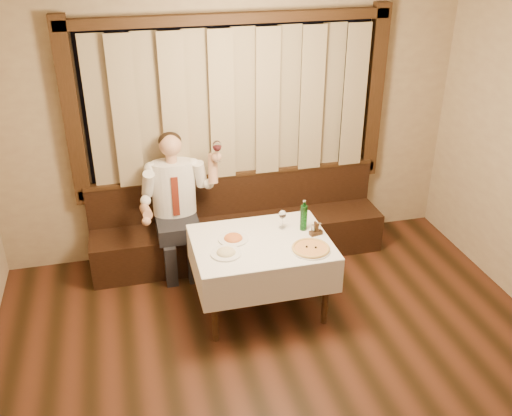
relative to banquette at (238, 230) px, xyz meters
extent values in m
cube|color=silver|center=(0.00, -2.72, 2.49)|extent=(5.00, 6.00, 0.01)
cube|color=tan|center=(0.00, 0.28, 1.09)|extent=(5.00, 0.01, 2.80)
cube|color=black|center=(0.00, 0.26, 1.39)|extent=(3.00, 0.02, 1.60)
cube|color=orange|center=(-0.70, 0.25, 1.09)|extent=(0.50, 0.01, 0.40)
cube|color=black|center=(0.00, 0.22, 0.54)|extent=(3.30, 0.12, 0.10)
cube|color=black|center=(0.00, 0.22, 2.24)|extent=(3.30, 0.12, 0.10)
cube|color=black|center=(-1.60, 0.22, 1.39)|extent=(0.16, 0.12, 1.90)
cube|color=black|center=(1.60, 0.22, 1.39)|extent=(0.16, 0.12, 1.90)
cube|color=#826F53|center=(0.00, 0.16, 1.39)|extent=(2.90, 0.08, 1.55)
cube|color=black|center=(0.00, -0.04, -0.09)|extent=(3.20, 0.60, 0.45)
cube|color=black|center=(0.00, 0.20, 0.36)|extent=(3.20, 0.12, 0.45)
cube|color=black|center=(0.00, 0.20, 0.61)|extent=(3.20, 0.14, 0.04)
cylinder|color=black|center=(-0.52, -1.39, 0.04)|extent=(0.06, 0.06, 0.71)
cylinder|color=black|center=(0.52, -1.39, 0.04)|extent=(0.06, 0.06, 0.71)
cylinder|color=black|center=(-0.52, -0.65, 0.04)|extent=(0.06, 0.06, 0.71)
cylinder|color=black|center=(0.52, -0.65, 0.04)|extent=(0.06, 0.06, 0.71)
cube|color=black|center=(0.00, -1.02, 0.42)|extent=(1.20, 0.90, 0.04)
cube|color=white|center=(0.00, -1.02, 0.44)|extent=(1.26, 0.96, 0.01)
cube|color=white|center=(0.00, -1.50, 0.27)|extent=(1.26, 0.01, 0.35)
cube|color=white|center=(0.00, -0.54, 0.27)|extent=(1.26, 0.01, 0.35)
cube|color=white|center=(-0.63, -1.02, 0.27)|extent=(0.01, 0.96, 0.35)
cube|color=white|center=(0.63, -1.02, 0.27)|extent=(0.01, 0.96, 0.35)
cylinder|color=white|center=(0.39, -1.29, 0.45)|extent=(0.36, 0.36, 0.01)
cylinder|color=#CF531F|center=(0.39, -1.29, 0.46)|extent=(0.33, 0.33, 0.01)
torus|color=tan|center=(0.39, -1.29, 0.47)|extent=(0.34, 0.34, 0.03)
sphere|color=black|center=(0.36, -1.27, 0.47)|extent=(0.02, 0.02, 0.02)
sphere|color=black|center=(0.44, -1.30, 0.47)|extent=(0.02, 0.02, 0.02)
cylinder|color=white|center=(-0.25, -0.94, 0.45)|extent=(0.28, 0.28, 0.02)
ellipsoid|color=#C5481F|center=(-0.25, -0.94, 0.50)|extent=(0.17, 0.17, 0.08)
cylinder|color=white|center=(-0.36, -1.17, 0.45)|extent=(0.28, 0.28, 0.02)
ellipsoid|color=#CCBE84|center=(-0.36, -1.17, 0.50)|extent=(0.17, 0.17, 0.08)
cylinder|color=#115117|center=(0.45, -0.91, 0.57)|extent=(0.07, 0.07, 0.25)
cylinder|color=#115117|center=(0.45, -0.91, 0.72)|extent=(0.03, 0.03, 0.06)
cylinder|color=silver|center=(0.45, -0.91, 0.75)|extent=(0.03, 0.03, 0.01)
cylinder|color=white|center=(0.26, -0.84, 0.45)|extent=(0.06, 0.06, 0.01)
cylinder|color=white|center=(0.26, -0.84, 0.50)|extent=(0.01, 0.01, 0.10)
ellipsoid|color=white|center=(0.26, -0.84, 0.60)|extent=(0.07, 0.07, 0.09)
cube|color=black|center=(0.53, -1.03, 0.47)|extent=(0.13, 0.09, 0.04)
cube|color=black|center=(0.53, -1.03, 0.53)|extent=(0.03, 0.06, 0.09)
cylinder|color=white|center=(0.50, -1.04, 0.51)|extent=(0.03, 0.03, 0.07)
cylinder|color=silver|center=(0.50, -1.04, 0.55)|extent=(0.03, 0.03, 0.01)
cylinder|color=white|center=(0.56, -1.02, 0.51)|extent=(0.03, 0.03, 0.07)
cylinder|color=silver|center=(0.56, -1.02, 0.55)|extent=(0.03, 0.03, 0.01)
cube|color=black|center=(-0.68, -0.17, 0.23)|extent=(0.43, 0.49, 0.17)
cube|color=black|center=(-0.80, -0.41, -0.09)|extent=(0.12, 0.13, 0.45)
cube|color=black|center=(-0.56, -0.41, -0.09)|extent=(0.12, 0.13, 0.45)
ellipsoid|color=white|center=(-0.68, -0.01, 0.60)|extent=(0.45, 0.28, 0.58)
cube|color=maroon|center=(-0.68, -0.16, 0.57)|extent=(0.07, 0.01, 0.43)
cylinder|color=tan|center=(-0.68, -0.01, 0.94)|extent=(0.11, 0.11, 0.09)
sphere|color=tan|center=(-0.68, -0.01, 1.08)|extent=(0.23, 0.23, 0.23)
ellipsoid|color=black|center=(-0.68, 0.02, 1.11)|extent=(0.23, 0.23, 0.17)
sphere|color=white|center=(-0.90, -0.01, 0.84)|extent=(0.14, 0.14, 0.14)
sphere|color=white|center=(-0.47, -0.01, 0.84)|extent=(0.14, 0.14, 0.14)
sphere|color=tan|center=(-1.01, -0.45, 0.48)|extent=(0.09, 0.09, 0.09)
sphere|color=tan|center=(-0.25, -0.19, 0.98)|extent=(0.10, 0.10, 0.10)
cylinder|color=white|center=(-0.25, -0.23, 1.02)|extent=(0.01, 0.01, 0.12)
ellipsoid|color=white|center=(-0.25, -0.23, 1.12)|extent=(0.09, 0.09, 0.11)
ellipsoid|color=#4C070F|center=(-0.25, -0.23, 1.10)|extent=(0.07, 0.07, 0.06)
camera|label=1|loc=(-1.15, -5.42, 3.14)|focal=40.00mm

